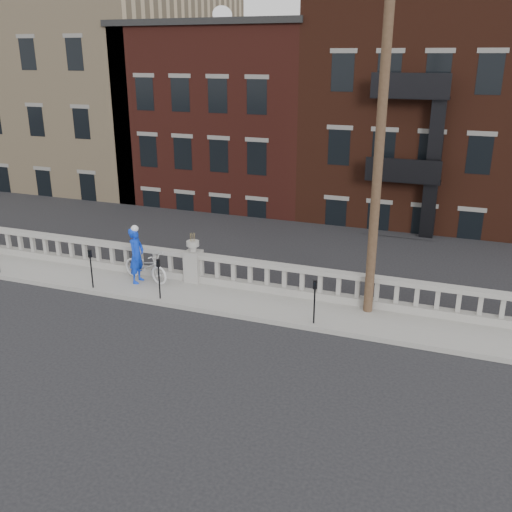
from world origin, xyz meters
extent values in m
plane|color=black|center=(0.00, 0.00, 0.00)|extent=(120.00, 120.00, 0.00)
cube|color=gray|center=(0.00, 3.00, 0.07)|extent=(32.00, 2.20, 0.15)
cube|color=gray|center=(0.00, 3.95, 0.28)|extent=(28.00, 0.34, 0.25)
cube|color=gray|center=(0.00, 3.95, 1.10)|extent=(28.00, 0.34, 0.16)
cube|color=gray|center=(0.00, 3.95, 0.70)|extent=(0.55, 0.55, 1.10)
cylinder|color=gray|center=(0.00, 3.95, 1.35)|extent=(0.24, 0.24, 0.20)
cylinder|color=gray|center=(0.00, 3.95, 1.53)|extent=(0.44, 0.44, 0.18)
cube|color=#605E59|center=(0.00, 4.30, -2.42)|extent=(36.00, 0.50, 5.15)
cube|color=black|center=(0.00, 25.95, -5.25)|extent=(80.00, 44.00, 0.50)
cube|color=#595651|center=(-2.00, 8.45, -3.00)|extent=(16.00, 7.00, 4.00)
cube|color=tan|center=(-17.00, 20.95, 5.00)|extent=(18.00, 16.00, 20.00)
cube|color=#451913|center=(-4.00, 19.95, 2.00)|extent=(10.00, 14.00, 14.00)
cube|color=black|center=(-4.00, 19.95, 9.15)|extent=(10.30, 14.30, 0.30)
cube|color=#3A190F|center=(6.00, 19.95, 2.75)|extent=(10.00, 14.00, 15.50)
cylinder|color=#422D1E|center=(6.20, 3.60, 5.15)|extent=(0.28, 0.28, 10.00)
cylinder|color=black|center=(-2.96, 2.15, 0.70)|extent=(0.05, 0.05, 1.10)
cube|color=black|center=(-2.96, 2.15, 1.38)|extent=(0.10, 0.08, 0.26)
cube|color=black|center=(-2.96, 2.10, 1.42)|extent=(0.06, 0.01, 0.08)
cylinder|color=black|center=(-0.34, 2.15, 0.70)|extent=(0.05, 0.05, 1.10)
cube|color=black|center=(-0.34, 2.15, 1.38)|extent=(0.10, 0.08, 0.26)
cube|color=black|center=(-0.34, 2.10, 1.42)|extent=(0.06, 0.01, 0.08)
cylinder|color=black|center=(4.85, 2.15, 0.70)|extent=(0.05, 0.05, 1.10)
cube|color=black|center=(4.85, 2.15, 1.38)|extent=(0.10, 0.08, 0.26)
cube|color=black|center=(4.85, 2.10, 1.42)|extent=(0.06, 0.01, 0.08)
imported|color=silver|center=(-1.60, 3.39, 0.68)|extent=(2.12, 1.20, 1.06)
imported|color=#0D34CC|center=(-1.79, 3.16, 1.13)|extent=(0.52, 0.75, 1.96)
camera|label=1|loc=(8.63, -12.80, 7.71)|focal=40.00mm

